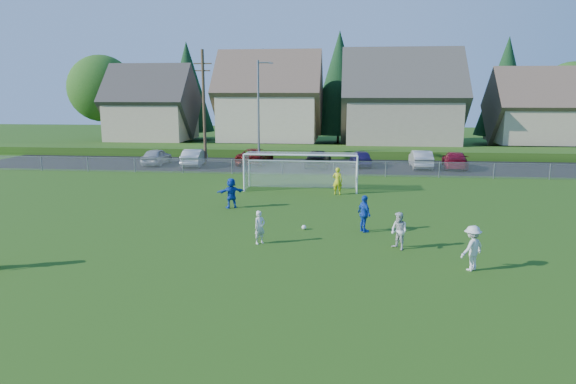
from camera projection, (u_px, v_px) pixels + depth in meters
The scene contains 23 objects.
ground at pixel (264, 272), 18.54m from camera, with size 160.00×160.00×0.00m, color #193D0C.
asphalt_lot at pixel (312, 165), 45.37m from camera, with size 60.00×60.00×0.00m, color black.
grass_embankment at pixel (317, 151), 52.61m from camera, with size 70.00×6.00×0.80m, color #1E420F.
soccer_ball at pixel (304, 227), 24.26m from camera, with size 0.22×0.22×0.22m, color white.
player_white_a at pixel (260, 227), 21.91m from camera, with size 0.52×0.34×1.44m, color silver.
player_white_b at pixel (399, 231), 21.09m from camera, with size 0.76×0.59×1.56m, color silver.
player_white_c at pixel (472, 248), 18.62m from camera, with size 1.08×0.62×1.67m, color silver.
player_blue_a at pixel (364, 214), 23.71m from camera, with size 1.02×0.42×1.73m, color #1342B9.
player_blue_b at pixel (231, 193), 28.67m from camera, with size 1.57×0.50×1.70m, color #1342B9.
goalkeeper at pixel (338, 181), 32.41m from camera, with size 0.63×0.42×1.74m, color #C6CF18.
car_a at pixel (157, 157), 45.70m from camera, with size 1.71×4.26×1.45m, color #A6AAAE.
car_b at pixel (194, 157), 45.06m from camera, with size 1.57×4.50×1.48m, color #BABABA.
car_c at pixel (255, 156), 46.00m from camera, with size 2.39×5.19×1.44m, color #630E0B.
car_d at pixel (318, 159), 44.15m from camera, with size 2.04×5.01×1.45m, color black.
car_e at pixel (361, 158), 44.81m from camera, with size 1.67×4.16×1.42m, color #1D164F.
car_f at pixel (421, 159), 43.82m from camera, with size 1.59×4.57×1.51m, color #ADADAD.
car_g at pixel (455, 160), 43.56m from camera, with size 1.98×4.87×1.41m, color maroon.
soccer_goal at pixel (301, 165), 33.88m from camera, with size 7.42×1.90×2.50m.
chainlink_fence at pixel (308, 167), 39.88m from camera, with size 52.06×0.06×1.20m.
streetlight at pixel (259, 111), 43.45m from camera, with size 1.38×0.18×9.00m.
utility_pole at pixel (204, 106), 44.91m from camera, with size 1.60×0.26×10.00m.
houses_row at pixel (338, 84), 58.34m from camera, with size 53.90×11.45×13.27m.
tree_row at pixel (331, 88), 64.64m from camera, with size 65.98×12.36×13.80m.
Camera 1 is at (2.79, -17.44, 6.41)m, focal length 32.00 mm.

